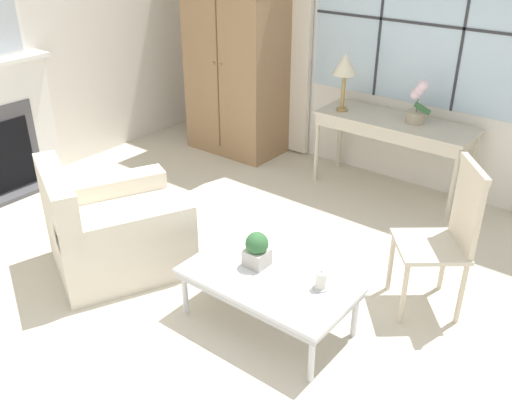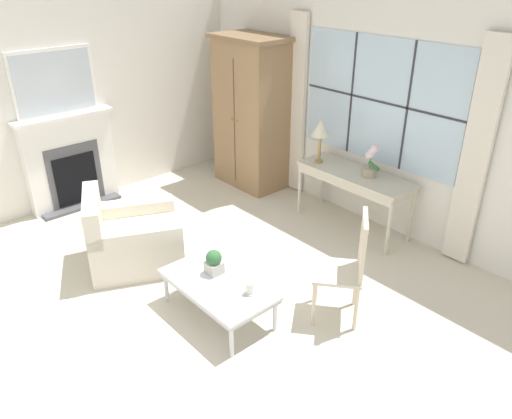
# 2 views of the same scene
# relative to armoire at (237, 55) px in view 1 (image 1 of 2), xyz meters

# --- Properties ---
(ground_plane) EXTENTS (14.00, 14.00, 0.00)m
(ground_plane) POSITION_rel_armoire_xyz_m (1.86, -2.64, -1.07)
(ground_plane) COLOR beige
(wall_back_windowed) EXTENTS (7.20, 0.14, 2.80)m
(wall_back_windowed) POSITION_rel_armoire_xyz_m (1.86, 0.39, 0.32)
(wall_back_windowed) COLOR silver
(wall_back_windowed) RESTS_ON ground_plane
(armoire) EXTENTS (1.09, 0.69, 2.13)m
(armoire) POSITION_rel_armoire_xyz_m (0.00, 0.00, 0.00)
(armoire) COLOR #93704C
(armoire) RESTS_ON ground_plane
(console_table) EXTENTS (1.47, 0.53, 0.74)m
(console_table) POSITION_rel_armoire_xyz_m (1.87, 0.04, -0.42)
(console_table) COLOR beige
(console_table) RESTS_ON ground_plane
(table_lamp) EXTENTS (0.23, 0.23, 0.55)m
(table_lamp) POSITION_rel_armoire_xyz_m (1.34, -0.04, 0.09)
(table_lamp) COLOR #9E7F47
(table_lamp) RESTS_ON console_table
(potted_orchid) EXTENTS (0.22, 0.18, 0.40)m
(potted_orchid) POSITION_rel_armoire_xyz_m (2.04, 0.08, -0.17)
(potted_orchid) COLOR tan
(potted_orchid) RESTS_ON console_table
(armchair_upholstered) EXTENTS (1.19, 1.23, 0.86)m
(armchair_upholstered) POSITION_rel_armoire_xyz_m (0.81, -2.44, -0.78)
(armchair_upholstered) COLOR beige
(armchair_upholstered) RESTS_ON ground_plane
(side_chair_wooden) EXTENTS (0.62, 0.62, 1.07)m
(side_chair_wooden) POSITION_rel_armoire_xyz_m (2.96, -1.39, -0.47)
(side_chair_wooden) COLOR beige
(side_chair_wooden) RESTS_ON ground_plane
(coffee_table) EXTENTS (1.12, 0.61, 0.37)m
(coffee_table) POSITION_rel_armoire_xyz_m (2.15, -2.29, -0.74)
(coffee_table) COLOR silver
(coffee_table) RESTS_ON ground_plane
(potted_plant_small) EXTENTS (0.15, 0.15, 0.25)m
(potted_plant_small) POSITION_rel_armoire_xyz_m (2.00, -2.21, -0.58)
(potted_plant_small) COLOR #BCB7AD
(potted_plant_small) RESTS_ON coffee_table
(pillar_candle) EXTENTS (0.10, 0.10, 0.13)m
(pillar_candle) POSITION_rel_armoire_xyz_m (2.48, -2.17, -0.64)
(pillar_candle) COLOR silver
(pillar_candle) RESTS_ON coffee_table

